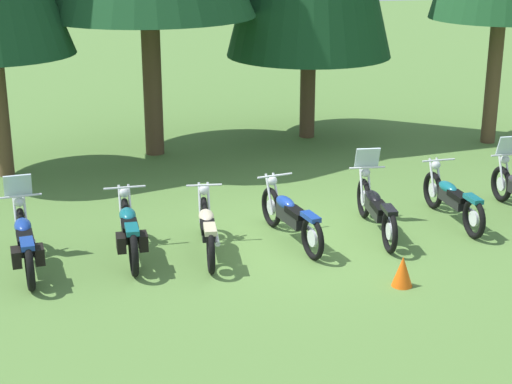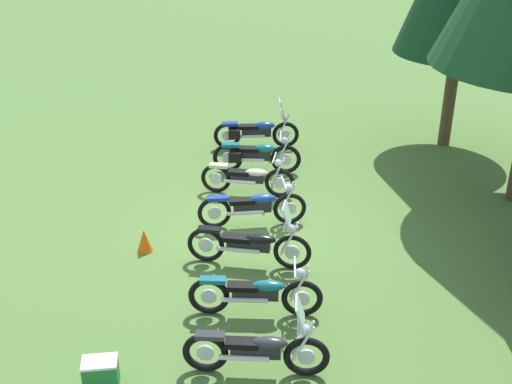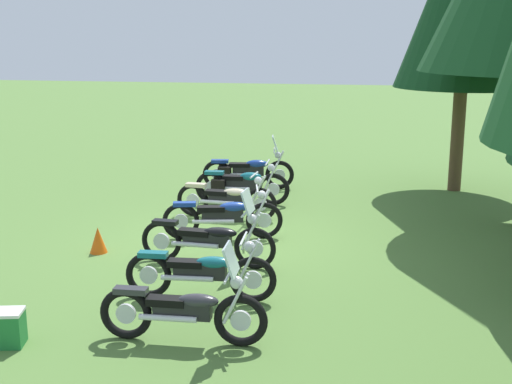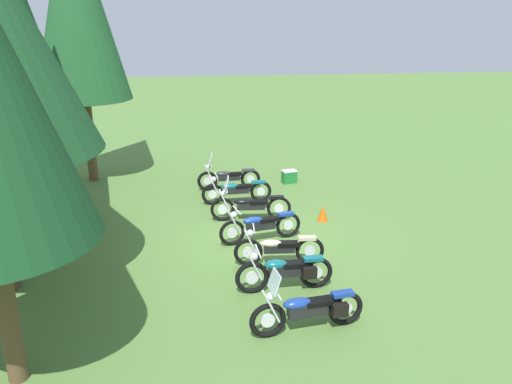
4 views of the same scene
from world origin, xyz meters
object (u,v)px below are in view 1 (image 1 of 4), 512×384
motorcycle_2 (207,228)px  motorcycle_1 (129,231)px  motorcycle_4 (376,207)px  traffic_cone (403,271)px  motorcycle_0 (25,241)px  motorcycle_3 (291,216)px  motorcycle_5 (452,199)px

motorcycle_2 → motorcycle_1: bearing=91.6°
motorcycle_1 → motorcycle_4: size_ratio=0.92×
motorcycle_4 → traffic_cone: bearing=175.5°
motorcycle_0 → motorcycle_1: size_ratio=1.05×
motorcycle_3 → motorcycle_2: bearing=88.0°
motorcycle_2 → motorcycle_3: motorcycle_3 is taller
motorcycle_3 → motorcycle_1: bearing=82.3°
motorcycle_4 → traffic_cone: motorcycle_4 is taller
motorcycle_3 → traffic_cone: bearing=-161.3°
traffic_cone → motorcycle_3: bearing=121.0°
motorcycle_3 → traffic_cone: (1.25, -2.08, -0.22)m
motorcycle_2 → motorcycle_5: motorcycle_2 is taller
motorcycle_5 → traffic_cone: motorcycle_5 is taller
motorcycle_2 → traffic_cone: 3.27m
motorcycle_0 → motorcycle_4: motorcycle_0 is taller
motorcycle_0 → motorcycle_3: motorcycle_0 is taller
motorcycle_5 → motorcycle_0: bearing=92.4°
motorcycle_2 → motorcycle_3: 1.49m
motorcycle_4 → motorcycle_5: bearing=-76.8°
motorcycle_1 → motorcycle_2: (1.27, -0.05, -0.03)m
motorcycle_0 → traffic_cone: motorcycle_0 is taller
motorcycle_2 → motorcycle_4: 3.05m
motorcycle_3 → motorcycle_5: size_ratio=1.00×
motorcycle_0 → motorcycle_5: motorcycle_0 is taller
motorcycle_2 → traffic_cone: (2.72, -1.81, -0.21)m
motorcycle_1 → motorcycle_2: 1.27m
motorcycle_1 → motorcycle_3: 2.75m
motorcycle_1 → motorcycle_2: size_ratio=0.99×
motorcycle_1 → motorcycle_5: (5.85, 0.58, -0.03)m
motorcycle_3 → traffic_cone: size_ratio=4.83×
motorcycle_2 → motorcycle_4: motorcycle_4 is taller
traffic_cone → motorcycle_1: bearing=155.0°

